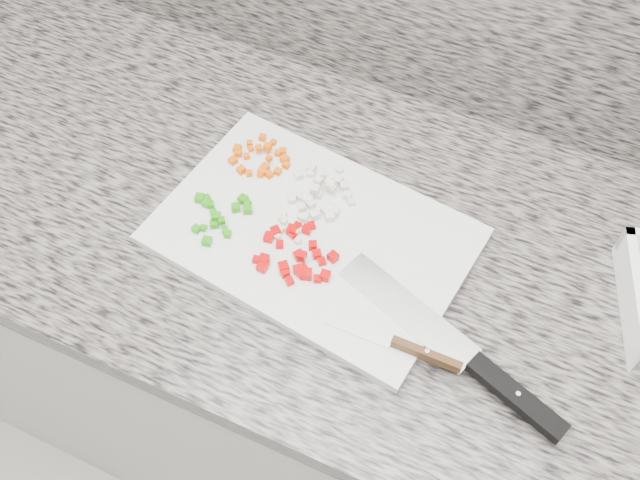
# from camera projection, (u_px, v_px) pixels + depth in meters

# --- Properties ---
(cabinet) EXTENTS (3.92, 0.62, 0.86)m
(cabinet) POSITION_uv_depth(u_px,v_px,m) (352.00, 370.00, 1.41)
(cabinet) COLOR silver
(cabinet) RESTS_ON ground
(countertop) EXTENTS (3.96, 0.64, 0.04)m
(countertop) POSITION_uv_depth(u_px,v_px,m) (364.00, 244.00, 1.04)
(countertop) COLOR slate
(countertop) RESTS_ON cabinet
(cutting_board) EXTENTS (0.46, 0.34, 0.01)m
(cutting_board) POSITION_uv_depth(u_px,v_px,m) (313.00, 235.00, 1.01)
(cutting_board) COLOR silver
(cutting_board) RESTS_ON countertop
(carrot_pile) EXTENTS (0.09, 0.08, 0.02)m
(carrot_pile) POSITION_uv_depth(u_px,v_px,m) (261.00, 158.00, 1.07)
(carrot_pile) COLOR #E35504
(carrot_pile) RESTS_ON cutting_board
(onion_pile) EXTENTS (0.10, 0.11, 0.02)m
(onion_pile) POSITION_uv_depth(u_px,v_px,m) (321.00, 193.00, 1.04)
(onion_pile) COLOR beige
(onion_pile) RESTS_ON cutting_board
(green_pepper_pile) EXTENTS (0.09, 0.10, 0.02)m
(green_pepper_pile) POSITION_uv_depth(u_px,v_px,m) (221.00, 214.00, 1.02)
(green_pepper_pile) COLOR #22880C
(green_pepper_pile) RESTS_ON cutting_board
(red_pepper_pile) EXTENTS (0.11, 0.11, 0.02)m
(red_pepper_pile) POSITION_uv_depth(u_px,v_px,m) (294.00, 254.00, 0.98)
(red_pepper_pile) COLOR #C00203
(red_pepper_pile) RESTS_ON cutting_board
(garlic_pile) EXTENTS (0.05, 0.05, 0.01)m
(garlic_pile) POSITION_uv_depth(u_px,v_px,m) (293.00, 227.00, 1.01)
(garlic_pile) COLOR beige
(garlic_pile) RESTS_ON cutting_board
(chef_knife) EXTENTS (0.34, 0.15, 0.02)m
(chef_knife) POSITION_uv_depth(u_px,v_px,m) (477.00, 366.00, 0.89)
(chef_knife) COLOR silver
(chef_knife) RESTS_ON cutting_board
(paring_knife) EXTENTS (0.18, 0.02, 0.02)m
(paring_knife) POSITION_uv_depth(u_px,v_px,m) (409.00, 348.00, 0.90)
(paring_knife) COLOR silver
(paring_knife) RESTS_ON cutting_board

